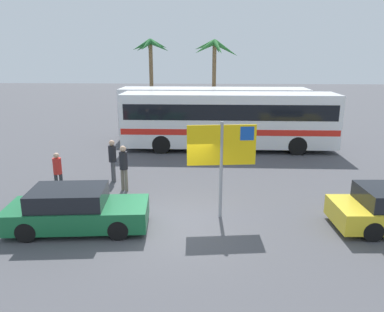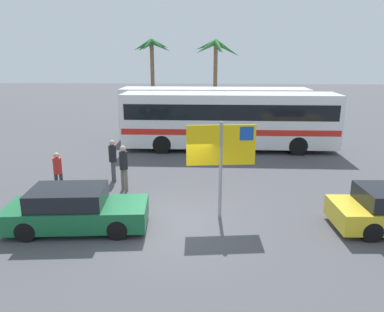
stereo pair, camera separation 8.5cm
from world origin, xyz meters
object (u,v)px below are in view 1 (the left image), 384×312
ferry_sign (223,149)px  pedestrian_crossing_lot (58,170)px  bus_rear_coach (213,110)px  car_green (76,210)px  bus_front_coach (228,118)px  pedestrian_by_bus (113,157)px  pedestrian_near_sign (124,164)px

ferry_sign → pedestrian_crossing_lot: 6.67m
bus_rear_coach → car_green: bearing=-107.8°
bus_front_coach → ferry_sign: size_ratio=3.69×
bus_rear_coach → ferry_sign: bearing=-89.2°
car_green → pedestrian_crossing_lot: (-1.74, 3.04, 0.31)m
pedestrian_by_bus → car_green: bearing=57.2°
bus_front_coach → pedestrian_by_bus: (-5.12, -5.84, -0.71)m
bus_rear_coach → pedestrian_crossing_lot: size_ratio=7.28×
bus_front_coach → ferry_sign: bearing=-94.0°
bus_rear_coach → ferry_sign: size_ratio=3.69×
ferry_sign → pedestrian_by_bus: 5.76m
pedestrian_crossing_lot → pedestrian_by_bus: 2.30m
pedestrian_crossing_lot → pedestrian_by_bus: size_ratio=0.90×
bus_front_coach → bus_rear_coach: size_ratio=1.00×
ferry_sign → pedestrian_near_sign: bearing=141.6°
bus_front_coach → bus_rear_coach: 3.25m
pedestrian_crossing_lot → pedestrian_by_bus: bearing=-76.2°
car_green → bus_rear_coach: bearing=66.9°
pedestrian_by_bus → bus_front_coach: bearing=-163.7°
bus_rear_coach → pedestrian_crossing_lot: bus_rear_coach is taller
car_green → pedestrian_near_sign: pedestrian_near_sign is taller
car_green → pedestrian_crossing_lot: bearing=114.4°
bus_rear_coach → pedestrian_by_bus: bus_rear_coach is taller
bus_front_coach → pedestrian_crossing_lot: bus_front_coach is taller
bus_rear_coach → pedestrian_crossing_lot: (-6.07, -10.46, -0.83)m
ferry_sign → pedestrian_by_bus: bearing=136.1°
bus_rear_coach → ferry_sign: ferry_sign is taller
bus_front_coach → pedestrian_near_sign: size_ratio=6.45×
pedestrian_crossing_lot → pedestrian_near_sign: pedestrian_near_sign is taller
car_green → pedestrian_by_bus: bearing=84.3°
pedestrian_by_bus → bus_rear_coach: bearing=-148.1°
bus_front_coach → pedestrian_near_sign: bearing=-122.5°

